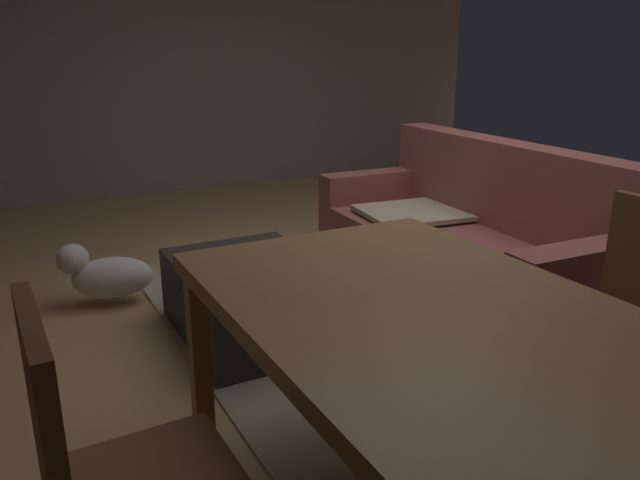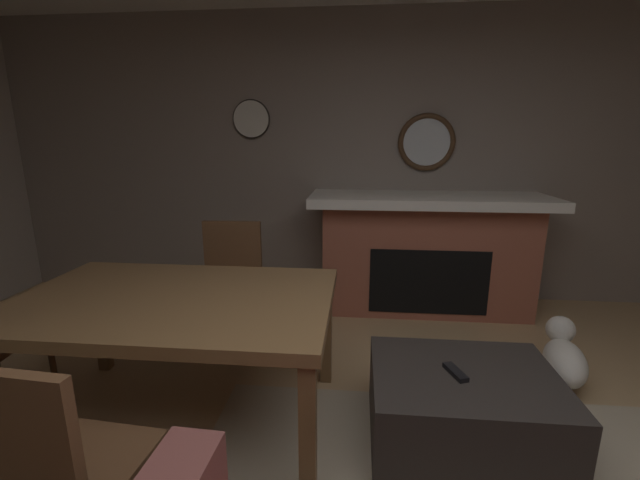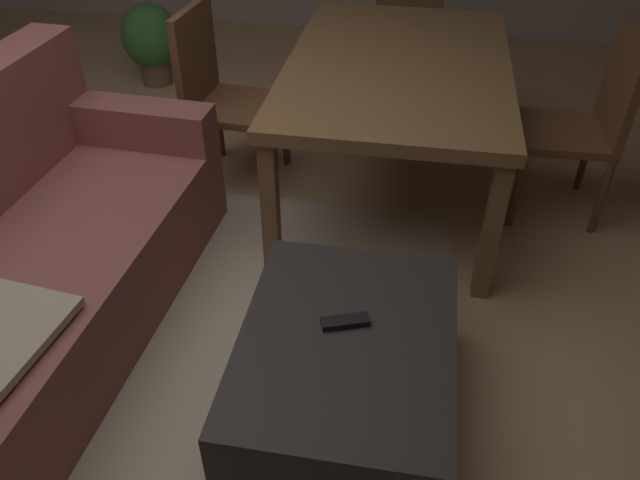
{
  "view_description": "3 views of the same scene",
  "coord_description": "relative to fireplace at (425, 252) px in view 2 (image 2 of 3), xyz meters",
  "views": [
    {
      "loc": [
        2.55,
        -2.04,
        1.45
      ],
      "look_at": [
        0.64,
        -1.02,
        0.77
      ],
      "focal_mm": 34.51,
      "sensor_mm": 36.0,
      "label": 1
    },
    {
      "loc": [
        0.32,
        0.92,
        1.53
      ],
      "look_at": [
        0.51,
        -1.08,
        1.03
      ],
      "focal_mm": 23.07,
      "sensor_mm": 36.0,
      "label": 2
    },
    {
      "loc": [
        -1.61,
        -1.12,
        1.88
      ],
      "look_at": [
        -0.08,
        -0.85,
        0.67
      ],
      "focal_mm": 34.87,
      "sensor_mm": 36.0,
      "label": 3
    }
  ],
  "objects": [
    {
      "name": "wall_back_fireplace_side",
      "position": [
        0.28,
        -0.38,
        0.79
      ],
      "size": [
        8.07,
        0.12,
        2.66
      ],
      "primitive_type": "cube",
      "color": "gray",
      "rests_on": "ground"
    },
    {
      "name": "fireplace",
      "position": [
        0.0,
        0.0,
        0.0
      ],
      "size": [
        2.05,
        0.76,
        1.06
      ],
      "color": "#9E5642",
      "rests_on": "ground"
    },
    {
      "name": "dining_chair_south",
      "position": [
        1.55,
        0.81,
        -0.01
      ],
      "size": [
        0.45,
        0.45,
        0.93
      ],
      "color": "brown",
      "rests_on": "ground"
    },
    {
      "name": "wall_clock",
      "position": [
        1.63,
        -0.29,
        1.17
      ],
      "size": [
        0.36,
        0.03,
        0.36
      ],
      "color": "silver"
    },
    {
      "name": "dining_chair_north",
      "position": [
        1.55,
        2.65,
        -0.01
      ],
      "size": [
        0.47,
        0.47,
        0.93
      ],
      "color": "brown",
      "rests_on": "ground"
    },
    {
      "name": "ottoman_coffee_table",
      "position": [
        0.06,
        1.76,
        -0.34
      ],
      "size": [
        0.91,
        0.7,
        0.4
      ],
      "primitive_type": "cube",
      "color": "#2D2826",
      "rests_on": "ground"
    },
    {
      "name": "dining_table",
      "position": [
        1.55,
        1.73,
        0.13
      ],
      "size": [
        1.63,
        1.05,
        0.74
      ],
      "color": "brown",
      "rests_on": "ground"
    },
    {
      "name": "round_wall_mirror",
      "position": [
        0.0,
        -0.29,
        0.96
      ],
      "size": [
        0.52,
        0.05,
        0.52
      ],
      "color": "#4C331E"
    },
    {
      "name": "tv_remote",
      "position": [
        0.11,
        1.78,
        -0.13
      ],
      "size": [
        0.1,
        0.17,
        0.02
      ],
      "primitive_type": "cube",
      "rotation": [
        0.0,
        0.0,
        0.35
      ],
      "color": "black",
      "rests_on": "ottoman_coffee_table"
    },
    {
      "name": "small_dog",
      "position": [
        -0.71,
        1.17,
        -0.34
      ],
      "size": [
        0.34,
        0.54,
        0.34
      ],
      "color": "silver",
      "rests_on": "ground"
    }
  ]
}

